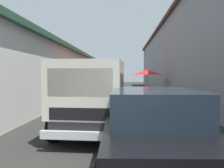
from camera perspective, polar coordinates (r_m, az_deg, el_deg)
The scene contains 10 objects.
ground at distance 15.62m, azimuth 2.75°, elevation -4.18°, with size 90.00×90.00×0.00m, color #282826.
building_left_whitewash at distance 19.12m, azimuth -18.36°, elevation 2.28°, with size 49.80×7.50×3.59m.
building_right_concrete at distance 19.07m, azimuth 24.21°, elevation 6.41°, with size 49.80×7.50×6.38m.
fruit_stall_far_left at distance 13.41m, azimuth -5.21°, elevation 1.15°, with size 2.12×2.12×2.13m.
fruit_stall_mid_lane at distance 19.78m, azimuth -2.56°, elevation 2.64°, with size 2.59×2.59×2.42m.
fruit_stall_far_right at distance 18.44m, azimuth 8.59°, elevation 2.08°, with size 2.38×2.38×2.23m.
hatchback_car at distance 4.44m, azimuth 9.85°, elevation -10.64°, with size 3.97×2.04×1.45m.
delivery_truck at distance 6.63m, azimuth -4.76°, elevation -3.73°, with size 5.00×2.17×2.08m.
vendor_by_crates at distance 16.14m, azimuth -0.14°, elevation -0.67°, with size 0.46×0.50×1.61m.
vendor_in_shade at distance 17.95m, azimuth -3.53°, elevation -0.23°, with size 0.41×0.59×1.68m.
Camera 1 is at (-2.02, -0.14, 1.72)m, focal length 37.64 mm.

